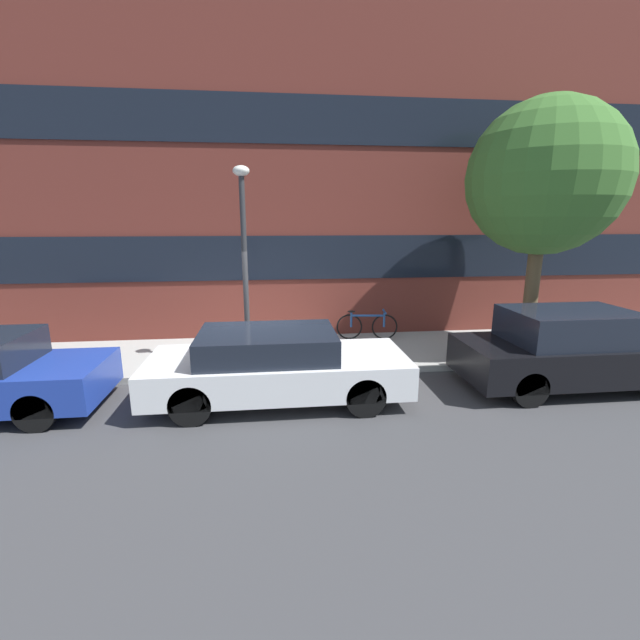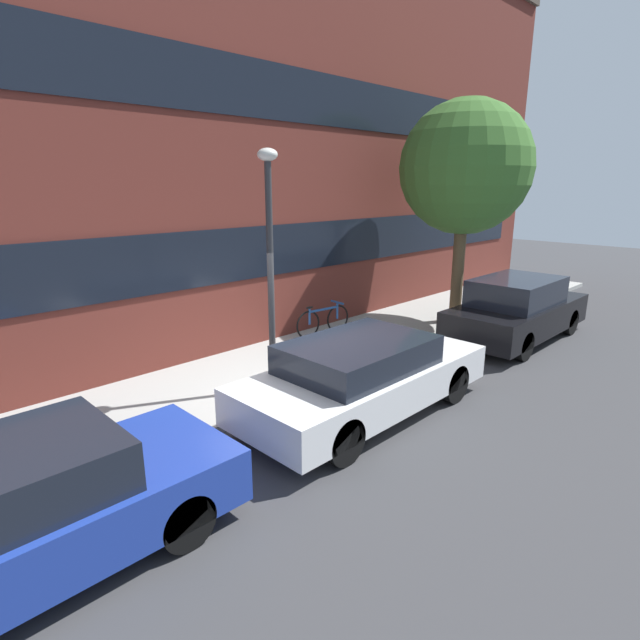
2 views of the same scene
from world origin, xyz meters
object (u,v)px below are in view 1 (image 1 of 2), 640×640
Objects in this scene: fire_hydrant at (36,354)px; street_tree at (544,179)px; parked_car_white at (276,365)px; bicycle at (367,325)px; lamp_post at (244,244)px; parked_car_black at (573,350)px.

street_tree reaches higher than fire_hydrant.
parked_car_white is 4.96m from fire_hydrant.
bicycle is at bearing 13.11° from fire_hydrant.
street_tree reaches higher than lamp_post.
fire_hydrant is 7.24m from bicycle.
lamp_post reaches higher than parked_car_black.
parked_car_black is (5.56, 0.00, 0.08)m from parked_car_white.
bicycle is at bearing 53.77° from parked_car_white.
parked_car_black is at bearing -94.22° from street_tree.
fire_hydrant is at bearing -179.85° from lamp_post.
street_tree is at bearing 85.78° from parked_car_black.
street_tree reaches higher than parked_car_white.
fire_hydrant is (-4.71, 1.55, -0.12)m from parked_car_white.
lamp_post is (4.15, 0.01, 2.11)m from fire_hydrant.
street_tree reaches higher than parked_car_black.
parked_car_black is 3.62m from street_tree.
bicycle is 0.28× the size of street_tree.
bicycle is at bearing 29.37° from lamp_post.
parked_car_white is 1.03× the size of parked_car_black.
fire_hydrant is 10.94m from street_tree.
parked_car_black reaches higher than parked_car_white.
parked_car_white reaches higher than bicycle.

